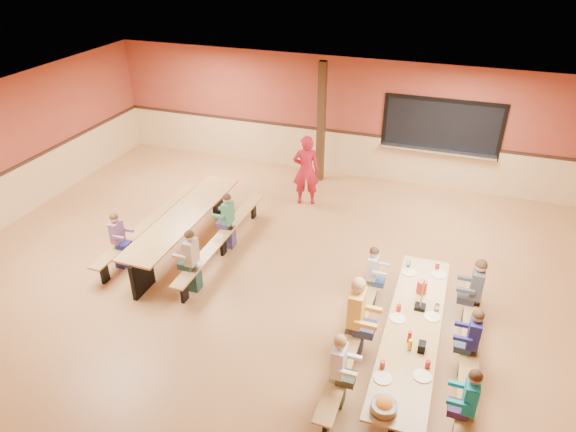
% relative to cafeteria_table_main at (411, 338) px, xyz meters
% --- Properties ---
extents(ground, '(12.00, 12.00, 0.00)m').
position_rel_cafeteria_table_main_xyz_m(ground, '(-2.86, 1.32, -0.53)').
color(ground, '#A26A3D').
rests_on(ground, ground).
extents(room_envelope, '(12.04, 10.04, 3.02)m').
position_rel_cafeteria_table_main_xyz_m(room_envelope, '(-2.86, 1.32, 0.16)').
color(room_envelope, brown).
rests_on(room_envelope, ground).
extents(kitchen_pass_through, '(2.78, 0.28, 1.38)m').
position_rel_cafeteria_table_main_xyz_m(kitchen_pass_through, '(-0.26, 6.28, 0.96)').
color(kitchen_pass_through, black).
rests_on(kitchen_pass_through, ground).
extents(structural_post, '(0.18, 0.18, 3.00)m').
position_rel_cafeteria_table_main_xyz_m(structural_post, '(-3.06, 5.72, 0.97)').
color(structural_post, '#302010').
rests_on(structural_post, ground).
extents(cafeteria_table_main, '(1.91, 3.70, 0.74)m').
position_rel_cafeteria_table_main_xyz_m(cafeteria_table_main, '(0.00, 0.00, 0.00)').
color(cafeteria_table_main, '#A47941').
rests_on(cafeteria_table_main, ground).
extents(cafeteria_table_second, '(1.91, 3.70, 0.74)m').
position_rel_cafeteria_table_main_xyz_m(cafeteria_table_second, '(-4.71, 1.77, 0.00)').
color(cafeteria_table_second, '#A47941').
rests_on(cafeteria_table_second, ground).
extents(seated_child_white_left, '(0.36, 0.29, 1.19)m').
position_rel_cafeteria_table_main_xyz_m(seated_child_white_left, '(-0.83, -1.03, 0.07)').
color(seated_child_white_left, white).
rests_on(seated_child_white_left, ground).
extents(seated_adult_yellow, '(0.45, 0.37, 1.38)m').
position_rel_cafeteria_table_main_xyz_m(seated_adult_yellow, '(-0.83, -0.02, 0.16)').
color(seated_adult_yellow, yellow).
rests_on(seated_adult_yellow, ground).
extents(seated_child_grey_left, '(0.33, 0.27, 1.14)m').
position_rel_cafeteria_table_main_xyz_m(seated_child_grey_left, '(-0.83, 1.22, 0.04)').
color(seated_child_grey_left, silver).
rests_on(seated_child_grey_left, ground).
extents(seated_child_teal_right, '(0.35, 0.29, 1.18)m').
position_rel_cafeteria_table_main_xyz_m(seated_child_teal_right, '(0.83, -1.05, 0.06)').
color(seated_child_teal_right, '#1492AC').
rests_on(seated_child_teal_right, ground).
extents(seated_child_navy_right, '(0.35, 0.29, 1.17)m').
position_rel_cafeteria_table_main_xyz_m(seated_child_navy_right, '(0.83, 0.10, 0.06)').
color(seated_child_navy_right, navy).
rests_on(seated_child_navy_right, ground).
extents(seated_child_char_right, '(0.39, 0.32, 1.24)m').
position_rel_cafeteria_table_main_xyz_m(seated_child_char_right, '(0.83, 1.25, 0.10)').
color(seated_child_char_right, '#41434A').
rests_on(seated_child_char_right, ground).
extents(seated_child_purple_sec, '(0.34, 0.28, 1.14)m').
position_rel_cafeteria_table_main_xyz_m(seated_child_purple_sec, '(-5.53, 0.74, 0.05)').
color(seated_child_purple_sec, '#7C507E').
rests_on(seated_child_purple_sec, ground).
extents(seated_child_green_sec, '(0.36, 0.29, 1.18)m').
position_rel_cafeteria_table_main_xyz_m(seated_child_green_sec, '(-3.88, 2.06, 0.07)').
color(seated_child_green_sec, '#388161').
rests_on(seated_child_green_sec, ground).
extents(seated_child_tan_sec, '(0.37, 0.30, 1.21)m').
position_rel_cafeteria_table_main_xyz_m(seated_child_tan_sec, '(-3.88, 0.57, 0.08)').
color(seated_child_tan_sec, tan).
rests_on(seated_child_tan_sec, ground).
extents(standing_woman, '(0.71, 0.57, 1.68)m').
position_rel_cafeteria_table_main_xyz_m(standing_woman, '(-3.00, 4.37, 0.31)').
color(standing_woman, '#A41223').
rests_on(standing_woman, ground).
extents(punch_pitcher, '(0.16, 0.16, 0.22)m').
position_rel_cafeteria_table_main_xyz_m(punch_pitcher, '(0.01, 0.83, 0.32)').
color(punch_pitcher, '#B32517').
rests_on(punch_pitcher, cafeteria_table_main).
extents(chip_bowl, '(0.32, 0.32, 0.15)m').
position_rel_cafeteria_table_main_xyz_m(chip_bowl, '(-0.14, -1.59, 0.29)').
color(chip_bowl, orange).
rests_on(chip_bowl, cafeteria_table_main).
extents(napkin_dispenser, '(0.10, 0.14, 0.13)m').
position_rel_cafeteria_table_main_xyz_m(napkin_dispenser, '(0.17, -0.44, 0.28)').
color(napkin_dispenser, black).
rests_on(napkin_dispenser, cafeteria_table_main).
extents(condiment_mustard, '(0.06, 0.06, 0.17)m').
position_rel_cafeteria_table_main_xyz_m(condiment_mustard, '(0.02, -0.47, 0.30)').
color(condiment_mustard, yellow).
rests_on(condiment_mustard, cafeteria_table_main).
extents(condiment_ketchup, '(0.06, 0.06, 0.17)m').
position_rel_cafeteria_table_main_xyz_m(condiment_ketchup, '(-0.01, -0.32, 0.30)').
color(condiment_ketchup, '#B2140F').
rests_on(condiment_ketchup, cafeteria_table_main).
extents(table_paddle, '(0.16, 0.16, 0.56)m').
position_rel_cafeteria_table_main_xyz_m(table_paddle, '(0.04, 0.44, 0.35)').
color(table_paddle, black).
rests_on(table_paddle, cafeteria_table_main).
extents(place_settings, '(0.65, 3.30, 0.11)m').
position_rel_cafeteria_table_main_xyz_m(place_settings, '(0.00, 0.00, 0.27)').
color(place_settings, beige).
rests_on(place_settings, cafeteria_table_main).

